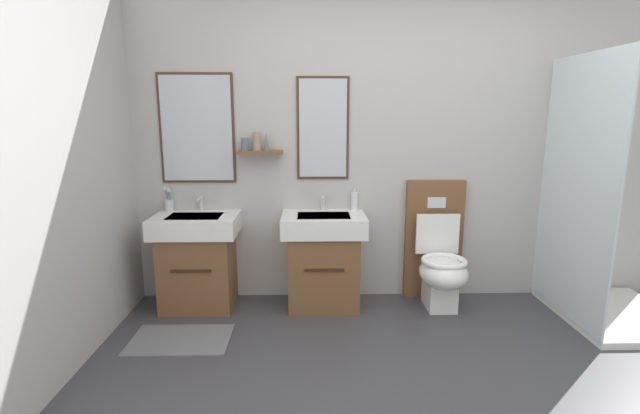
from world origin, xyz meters
TOP-DOWN VIEW (x-y plane):
  - wall_back at (-0.02, 1.75)m, footprint 4.48×0.27m
  - bath_mat at (-1.60, 0.89)m, footprint 0.68×0.44m
  - vanity_sink_left at (-1.60, 1.48)m, footprint 0.66×0.49m
  - tap_on_left_sink at (-1.60, 1.66)m, footprint 0.03×0.13m
  - vanity_sink_right at (-0.59, 1.48)m, footprint 0.66×0.49m
  - tap_on_right_sink at (-0.59, 1.66)m, footprint 0.03×0.13m
  - toilet at (0.34, 1.49)m, footprint 0.48×0.62m
  - toothbrush_cup at (-1.85, 1.65)m, footprint 0.07×0.07m
  - soap_dispenser at (-0.33, 1.66)m, footprint 0.06×0.06m
  - shower_tray at (1.47, 1.18)m, footprint 0.86×0.97m

SIDE VIEW (x-z plane):
  - bath_mat at x=-1.60m, z-range 0.00..0.01m
  - toilet at x=0.34m, z-range -0.12..0.88m
  - vanity_sink_left at x=-1.60m, z-range 0.02..0.78m
  - vanity_sink_right at x=-0.59m, z-range 0.02..0.78m
  - shower_tray at x=1.47m, z-range -0.54..1.41m
  - toothbrush_cup at x=-1.85m, z-range 0.71..0.92m
  - tap_on_left_sink at x=-1.60m, z-range 0.77..0.88m
  - tap_on_right_sink at x=-0.59m, z-range 0.77..0.88m
  - soap_dispenser at x=-0.33m, z-range 0.74..0.92m
  - wall_back at x=-0.02m, z-range 0.00..2.59m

